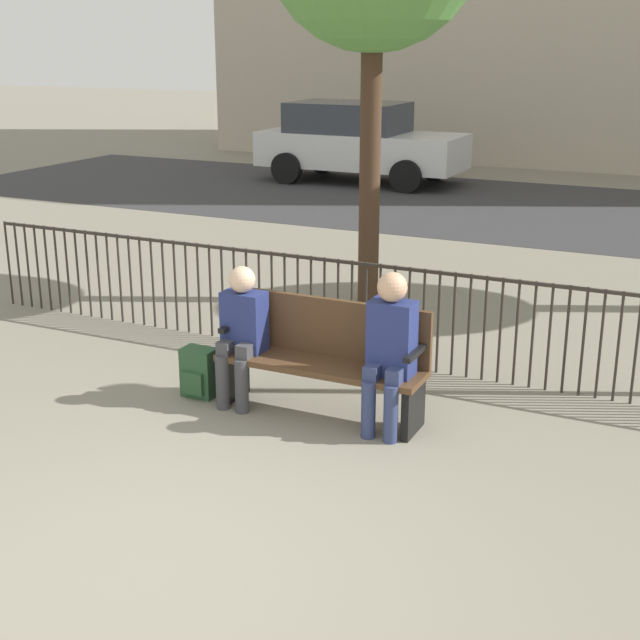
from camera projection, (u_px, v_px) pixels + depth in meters
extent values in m
plane|color=gray|center=(143.00, 565.00, 5.12)|extent=(80.00, 80.00, 0.00)
cube|color=#4C331E|center=(320.00, 365.00, 7.02)|extent=(1.69, 0.45, 0.05)
cube|color=#4C331E|center=(331.00, 327.00, 7.11)|extent=(1.69, 0.05, 0.47)
cube|color=black|center=(235.00, 376.00, 7.41)|extent=(0.06, 0.38, 0.40)
cube|color=black|center=(413.00, 409.00, 6.77)|extent=(0.06, 0.38, 0.40)
cube|color=black|center=(233.00, 325.00, 7.28)|extent=(0.06, 0.38, 0.04)
cube|color=black|center=(415.00, 353.00, 6.63)|extent=(0.06, 0.38, 0.04)
cylinder|color=#3D3D42|center=(222.00, 383.00, 7.21)|extent=(0.11, 0.11, 0.45)
cylinder|color=#3D3D42|center=(242.00, 386.00, 7.14)|extent=(0.11, 0.11, 0.45)
cube|color=#3D3D42|center=(228.00, 347.00, 7.21)|extent=(0.11, 0.20, 0.12)
cube|color=#3D3D42|center=(247.00, 350.00, 7.14)|extent=(0.11, 0.20, 0.12)
cube|color=navy|center=(244.00, 321.00, 7.22)|extent=(0.34, 0.22, 0.49)
sphere|color=beige|center=(242.00, 280.00, 7.10)|extent=(0.22, 0.22, 0.22)
cylinder|color=navy|center=(368.00, 410.00, 6.68)|extent=(0.11, 0.11, 0.45)
cylinder|color=navy|center=(391.00, 414.00, 6.61)|extent=(0.11, 0.11, 0.45)
cube|color=navy|center=(374.00, 371.00, 6.69)|extent=(0.11, 0.20, 0.12)
cube|color=navy|center=(397.00, 375.00, 6.61)|extent=(0.11, 0.20, 0.12)
cube|color=navy|center=(392.00, 338.00, 6.68)|extent=(0.34, 0.22, 0.58)
sphere|color=tan|center=(392.00, 287.00, 6.54)|extent=(0.23, 0.23, 0.23)
cube|color=#284C2D|center=(199.00, 372.00, 7.47)|extent=(0.28, 0.19, 0.42)
cube|color=#284C2D|center=(192.00, 384.00, 7.39)|extent=(0.20, 0.04, 0.19)
cylinder|color=#2D2823|center=(9.00, 263.00, 9.98)|extent=(0.02, 0.02, 0.95)
cylinder|color=#2D2823|center=(18.00, 264.00, 9.93)|extent=(0.02, 0.02, 0.95)
cylinder|color=#2D2823|center=(28.00, 266.00, 9.87)|extent=(0.02, 0.02, 0.95)
cylinder|color=#2D2823|center=(38.00, 267.00, 9.81)|extent=(0.02, 0.02, 0.95)
cylinder|color=#2D2823|center=(48.00, 268.00, 9.75)|extent=(0.02, 0.02, 0.95)
cylinder|color=#2D2823|center=(58.00, 270.00, 9.70)|extent=(0.02, 0.02, 0.95)
cylinder|color=#2D2823|center=(68.00, 271.00, 9.64)|extent=(0.02, 0.02, 0.95)
cylinder|color=#2D2823|center=(78.00, 273.00, 9.58)|extent=(0.02, 0.02, 0.95)
cylinder|color=#2D2823|center=(88.00, 274.00, 9.52)|extent=(0.02, 0.02, 0.95)
cylinder|color=#2D2823|center=(99.00, 275.00, 9.47)|extent=(0.02, 0.02, 0.95)
cylinder|color=#2D2823|center=(109.00, 277.00, 9.41)|extent=(0.02, 0.02, 0.95)
cylinder|color=#2D2823|center=(120.00, 278.00, 9.35)|extent=(0.02, 0.02, 0.95)
cylinder|color=#2D2823|center=(131.00, 280.00, 9.29)|extent=(0.02, 0.02, 0.95)
cylinder|color=#2D2823|center=(142.00, 281.00, 9.24)|extent=(0.02, 0.02, 0.95)
cylinder|color=#2D2823|center=(153.00, 283.00, 9.18)|extent=(0.02, 0.02, 0.95)
cylinder|color=#2D2823|center=(164.00, 285.00, 9.12)|extent=(0.02, 0.02, 0.95)
cylinder|color=#2D2823|center=(175.00, 286.00, 9.06)|extent=(0.02, 0.02, 0.95)
cylinder|color=#2D2823|center=(187.00, 288.00, 9.01)|extent=(0.02, 0.02, 0.95)
cylinder|color=#2D2823|center=(199.00, 289.00, 8.95)|extent=(0.02, 0.02, 0.95)
cylinder|color=#2D2823|center=(211.00, 291.00, 8.89)|extent=(0.02, 0.02, 0.95)
cylinder|color=#2D2823|center=(223.00, 293.00, 8.83)|extent=(0.02, 0.02, 0.95)
cylinder|color=#2D2823|center=(235.00, 294.00, 8.78)|extent=(0.02, 0.02, 0.95)
cylinder|color=#2D2823|center=(247.00, 296.00, 8.72)|extent=(0.02, 0.02, 0.95)
cylinder|color=#2D2823|center=(260.00, 298.00, 8.66)|extent=(0.02, 0.02, 0.95)
cylinder|color=#2D2823|center=(272.00, 299.00, 8.60)|extent=(0.02, 0.02, 0.95)
cylinder|color=#2D2823|center=(285.00, 301.00, 8.55)|extent=(0.02, 0.02, 0.95)
cylinder|color=#2D2823|center=(298.00, 303.00, 8.49)|extent=(0.02, 0.02, 0.95)
cylinder|color=#2D2823|center=(311.00, 305.00, 8.43)|extent=(0.02, 0.02, 0.95)
cylinder|color=#2D2823|center=(324.00, 307.00, 8.38)|extent=(0.02, 0.02, 0.95)
cylinder|color=#2D2823|center=(338.00, 308.00, 8.32)|extent=(0.02, 0.02, 0.95)
cylinder|color=#2D2823|center=(352.00, 310.00, 8.26)|extent=(0.02, 0.02, 0.95)
cylinder|color=#2D2823|center=(366.00, 312.00, 8.20)|extent=(0.02, 0.02, 0.95)
cylinder|color=#2D2823|center=(380.00, 314.00, 8.15)|extent=(0.02, 0.02, 0.95)
cylinder|color=#2D2823|center=(394.00, 316.00, 8.09)|extent=(0.02, 0.02, 0.95)
cylinder|color=#2D2823|center=(409.00, 318.00, 8.03)|extent=(0.02, 0.02, 0.95)
cylinder|color=#2D2823|center=(423.00, 320.00, 7.97)|extent=(0.02, 0.02, 0.95)
cylinder|color=#2D2823|center=(438.00, 322.00, 7.92)|extent=(0.02, 0.02, 0.95)
cylinder|color=#2D2823|center=(453.00, 324.00, 7.86)|extent=(0.02, 0.02, 0.95)
cylinder|color=#2D2823|center=(469.00, 327.00, 7.80)|extent=(0.02, 0.02, 0.95)
cylinder|color=#2D2823|center=(484.00, 329.00, 7.74)|extent=(0.02, 0.02, 0.95)
cylinder|color=#2D2823|center=(500.00, 331.00, 7.69)|extent=(0.02, 0.02, 0.95)
cylinder|color=#2D2823|center=(516.00, 333.00, 7.63)|extent=(0.02, 0.02, 0.95)
cylinder|color=#2D2823|center=(533.00, 335.00, 7.57)|extent=(0.02, 0.02, 0.95)
cylinder|color=#2D2823|center=(549.00, 338.00, 7.51)|extent=(0.02, 0.02, 0.95)
cylinder|color=#2D2823|center=(566.00, 340.00, 7.46)|extent=(0.02, 0.02, 0.95)
cylinder|color=#2D2823|center=(583.00, 342.00, 7.40)|extent=(0.02, 0.02, 0.95)
cylinder|color=#2D2823|center=(600.00, 345.00, 7.34)|extent=(0.02, 0.02, 0.95)
cylinder|color=#2D2823|center=(618.00, 347.00, 7.28)|extent=(0.02, 0.02, 0.95)
cylinder|color=#2D2823|center=(636.00, 350.00, 7.23)|extent=(0.02, 0.02, 0.95)
cube|color=#2D2823|center=(383.00, 266.00, 8.00)|extent=(9.00, 0.03, 0.03)
cylinder|color=#422D1E|center=(370.00, 159.00, 9.75)|extent=(0.23, 0.23, 3.24)
cube|color=#333335|center=(559.00, 212.00, 15.44)|extent=(24.00, 6.00, 0.01)
cube|color=silver|center=(362.00, 150.00, 18.39)|extent=(4.20, 1.70, 0.70)
cube|color=#2D333D|center=(348.00, 117.00, 18.32)|extent=(2.31, 1.56, 0.60)
cylinder|color=black|center=(406.00, 176.00, 17.21)|extent=(0.64, 0.20, 0.64)
cylinder|color=black|center=(435.00, 165.00, 18.71)|extent=(0.64, 0.20, 0.64)
cylinder|color=black|center=(287.00, 168.00, 18.28)|extent=(0.64, 0.20, 0.64)
cylinder|color=black|center=(323.00, 158.00, 19.77)|extent=(0.64, 0.20, 0.64)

